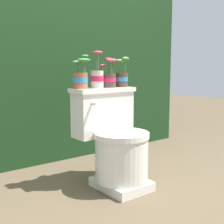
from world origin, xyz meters
name	(u,v)px	position (x,y,z in m)	size (l,w,h in m)	color
ground_plane	(122,188)	(0.00, 0.00, 0.00)	(12.00, 12.00, 0.00)	brown
hedge_backdrop	(39,69)	(0.00, 1.26, 0.81)	(2.83, 0.89, 1.63)	#193819
toilet	(115,143)	(-0.01, 0.06, 0.31)	(0.47, 0.49, 0.69)	silver
potted_plant_left	(80,77)	(-0.19, 0.22, 0.77)	(0.10, 0.13, 0.23)	#9E5638
potted_plant_midleft	(97,76)	(-0.06, 0.20, 0.77)	(0.09, 0.09, 0.26)	beige
potted_plant_middle	(109,77)	(0.05, 0.22, 0.76)	(0.14, 0.12, 0.22)	#47382D
potted_plant_midright	(122,77)	(0.17, 0.21, 0.76)	(0.10, 0.09, 0.22)	#47382D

